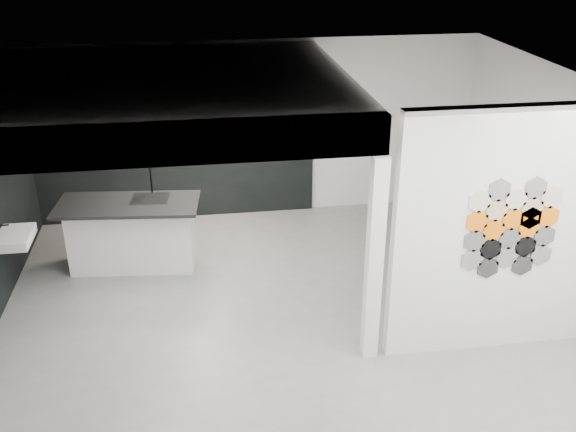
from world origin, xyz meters
The scene contains 16 objects.
floor centered at (0.00, 0.00, -0.01)m, with size 7.00×6.00×0.01m, color slate.
partition_panel centered at (2.23, -1.00, 1.40)m, with size 2.45×0.15×2.80m, color silver.
bay_clad_back centered at (-1.30, 2.97, 1.18)m, with size 4.40×0.04×2.35m, color black.
bulkhead centered at (-1.30, 1.00, 2.55)m, with size 4.40×4.00×0.40m, color silver.
corner_column centered at (0.82, -1.00, 1.18)m, with size 0.16×0.16×2.35m, color silver.
fascia_beam centered at (-1.30, -0.92, 2.55)m, with size 4.40×0.16×0.40m, color silver.
wall_basin centered at (-3.24, 0.80, 0.85)m, with size 0.40×0.60×0.12m, color silver.
display_shelf centered at (-1.20, 2.87, 1.30)m, with size 3.00×0.15×0.04m, color black.
kitchen_island centered at (-1.90, 1.42, 0.51)m, with size 1.95×1.01×1.51m.
stockpot centered at (-2.04, 2.87, 1.41)m, with size 0.23×0.23×0.18m, color black.
kettle centered at (-0.35, 2.87, 1.39)m, with size 0.16×0.16×0.14m, color black.
glass_bowl centered at (0.15, 2.87, 1.38)m, with size 0.16×0.16×0.11m, color gray.
glass_vase centered at (0.15, 2.87, 1.38)m, with size 0.09×0.09×0.13m, color gray.
bottle_dark centered at (-1.58, 2.87, 1.39)m, with size 0.06×0.06×0.15m, color black.
utensil_cup centered at (-1.72, 2.87, 1.37)m, with size 0.08×0.08×0.10m, color black.
hex_tile_cluster centered at (2.26, -1.09, 1.50)m, with size 1.04×0.02×1.16m.
Camera 1 is at (-0.93, -6.67, 4.47)m, focal length 40.00 mm.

